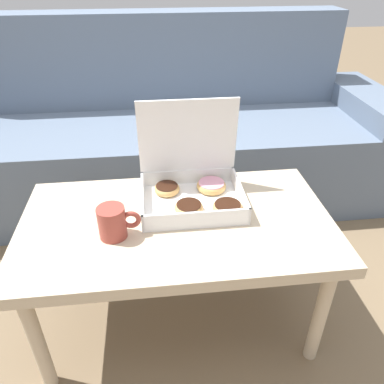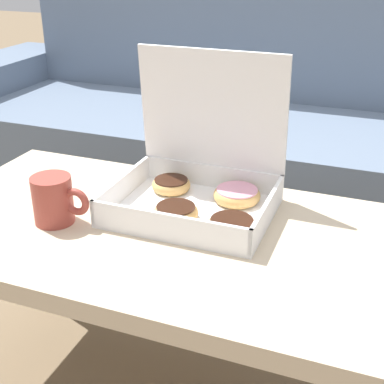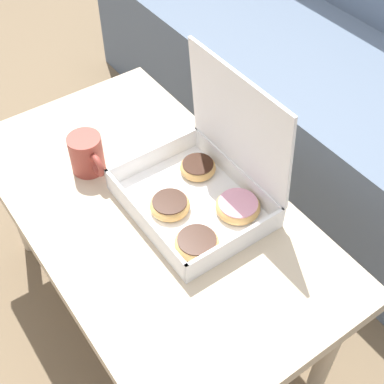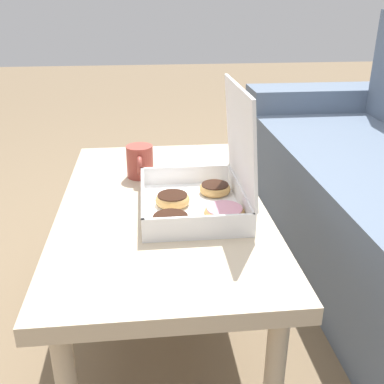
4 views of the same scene
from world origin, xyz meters
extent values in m
plane|color=#756047|center=(0.00, 0.00, 0.00)|extent=(12.00, 12.00, 0.00)
cube|color=slate|center=(0.00, 0.63, 0.22)|extent=(1.98, 0.56, 0.44)
cube|color=slate|center=(0.00, 1.01, 0.46)|extent=(1.98, 0.20, 0.93)
cube|color=slate|center=(-1.11, 0.73, 0.28)|extent=(0.24, 0.76, 0.56)
cube|color=#C6B293|center=(0.00, -0.15, 0.44)|extent=(0.99, 0.55, 0.04)
cylinder|color=#C6B293|center=(-0.44, 0.06, 0.21)|extent=(0.04, 0.04, 0.42)
cylinder|color=#C6B293|center=(0.44, 0.06, 0.21)|extent=(0.04, 0.04, 0.42)
cube|color=white|center=(0.06, -0.07, 0.47)|extent=(0.34, 0.27, 0.01)
cube|color=white|center=(0.06, -0.20, 0.50)|extent=(0.34, 0.01, 0.05)
cube|color=white|center=(0.06, 0.06, 0.50)|extent=(0.34, 0.01, 0.05)
cube|color=white|center=(-0.10, -0.07, 0.50)|extent=(0.01, 0.27, 0.05)
cube|color=white|center=(0.22, -0.07, 0.50)|extent=(0.01, 0.27, 0.05)
cube|color=white|center=(0.06, 0.05, 0.66)|extent=(0.34, 0.03, 0.27)
torus|color=tan|center=(0.04, -0.12, 0.49)|extent=(0.09, 0.09, 0.03)
cylinder|color=black|center=(0.04, -0.12, 0.49)|extent=(0.08, 0.08, 0.01)
torus|color=tan|center=(-0.02, 0.00, 0.48)|extent=(0.09, 0.09, 0.03)
cylinder|color=black|center=(-0.02, 0.00, 0.49)|extent=(0.08, 0.08, 0.01)
torus|color=tan|center=(0.14, 0.00, 0.49)|extent=(0.10, 0.10, 0.03)
cylinder|color=pink|center=(0.14, 0.00, 0.49)|extent=(0.09, 0.09, 0.01)
torus|color=tan|center=(0.17, -0.14, 0.49)|extent=(0.10, 0.10, 0.03)
cylinder|color=black|center=(0.17, -0.14, 0.49)|extent=(0.08, 0.08, 0.01)
cylinder|color=#993D33|center=(-0.19, -0.21, 0.51)|extent=(0.08, 0.08, 0.10)
torus|color=#993D33|center=(-0.14, -0.21, 0.52)|extent=(0.06, 0.01, 0.06)
camera|label=1|loc=(-0.06, -1.11, 1.18)|focal=35.00mm
camera|label=2|loc=(0.42, -1.02, 0.99)|focal=50.00mm
camera|label=3|loc=(0.73, -0.55, 1.41)|focal=50.00mm
camera|label=4|loc=(1.13, -0.19, 0.99)|focal=42.00mm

